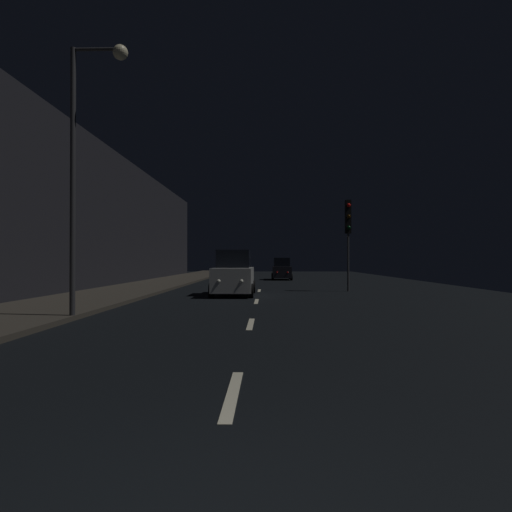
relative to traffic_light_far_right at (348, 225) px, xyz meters
name	(u,v)px	position (x,y,z in m)	size (l,w,h in m)	color
ground	(260,289)	(-5.05, 2.07, -3.79)	(27.10, 84.00, 0.02)	black
sidewalk_left	(141,287)	(-12.40, 2.07, -3.71)	(4.40, 84.00, 0.15)	#38332B
building_facade_left	(76,210)	(-15.00, -1.43, 0.70)	(0.80, 63.00, 8.97)	black
lane_centerline	(254,310)	(-5.05, -9.61, -3.78)	(0.16, 22.00, 0.01)	beige
traffic_light_far_right	(348,225)	(0.00, 0.00, 0.00)	(0.32, 0.46, 5.18)	#38383A
streetlamp_overhead	(87,141)	(-9.87, -12.41, 1.48)	(1.70, 0.44, 8.08)	#2D2D30
car_approaching_headlights	(234,275)	(-6.27, -2.97, -2.75)	(2.08, 4.50, 2.27)	silver
car_distant_taillights	(282,270)	(-3.29, 14.84, -2.88)	(1.81, 3.93, 1.98)	black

